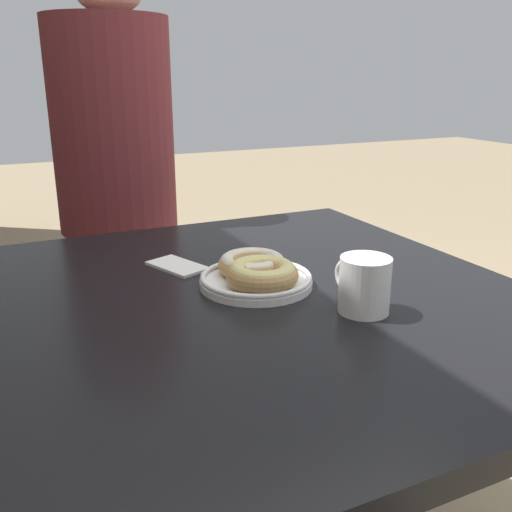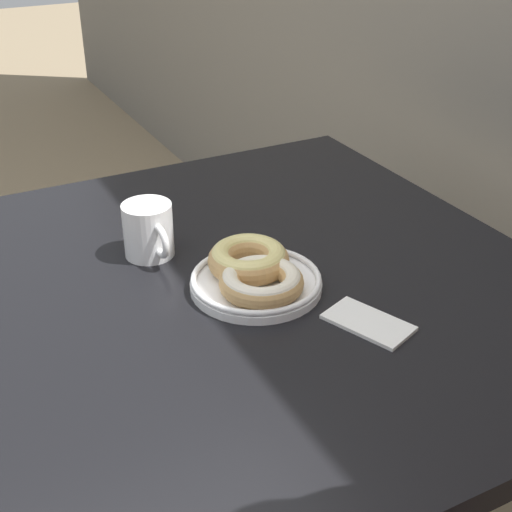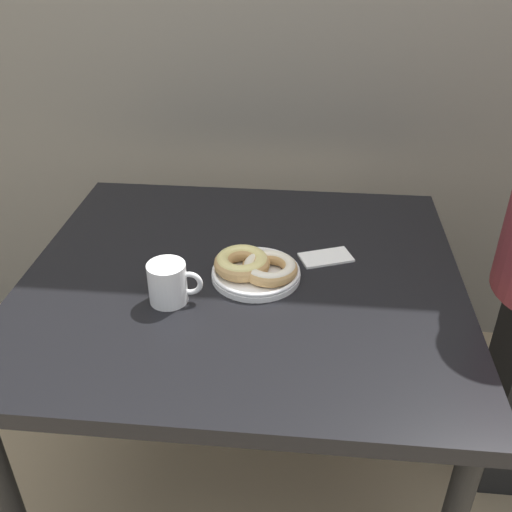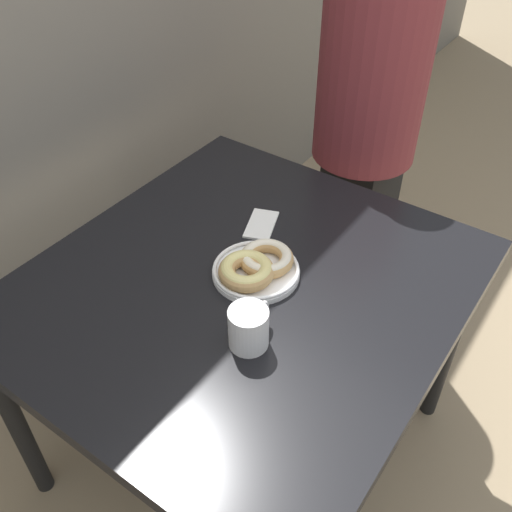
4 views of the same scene
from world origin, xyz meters
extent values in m
plane|color=#937F60|center=(0.00, 0.00, 0.00)|extent=(14.00, 14.00, 0.00)
cube|color=black|center=(0.00, 0.34, 0.71)|extent=(1.06, 0.97, 0.04)
cylinder|color=black|center=(0.47, -0.09, 0.35)|extent=(0.05, 0.05, 0.69)
cylinder|color=black|center=(-0.47, 0.76, 0.35)|extent=(0.05, 0.05, 0.69)
cylinder|color=black|center=(0.47, 0.76, 0.35)|extent=(0.05, 0.05, 0.69)
cylinder|color=white|center=(0.03, 0.33, 0.74)|extent=(0.21, 0.21, 0.01)
torus|color=white|center=(0.03, 0.33, 0.75)|extent=(0.21, 0.21, 0.01)
torus|color=tan|center=(0.07, 0.32, 0.77)|extent=(0.19, 0.19, 0.03)
torus|color=silver|center=(0.07, 0.32, 0.77)|extent=(0.18, 0.18, 0.03)
torus|color=tan|center=(0.00, 0.33, 0.77)|extent=(0.18, 0.18, 0.04)
torus|color=#E0D17F|center=(0.00, 0.33, 0.78)|extent=(0.17, 0.17, 0.03)
cylinder|color=white|center=(-0.15, 0.21, 0.78)|extent=(0.09, 0.09, 0.10)
cylinder|color=#382114|center=(-0.15, 0.21, 0.82)|extent=(0.07, 0.07, 0.00)
torus|color=white|center=(-0.10, 0.22, 0.78)|extent=(0.06, 0.02, 0.06)
cube|color=black|center=(0.84, 0.43, 0.34)|extent=(0.28, 0.20, 0.68)
cylinder|color=maroon|center=(0.79, 0.42, 0.97)|extent=(0.34, 0.34, 0.59)
cube|color=white|center=(0.20, 0.43, 0.74)|extent=(0.15, 0.11, 0.01)
camera|label=1|loc=(-0.88, 0.76, 1.12)|focal=40.00mm
camera|label=2|loc=(0.91, -0.13, 1.35)|focal=50.00mm
camera|label=3|loc=(0.14, -0.81, 1.50)|focal=40.00mm
camera|label=4|loc=(-0.80, -0.27, 1.68)|focal=40.00mm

